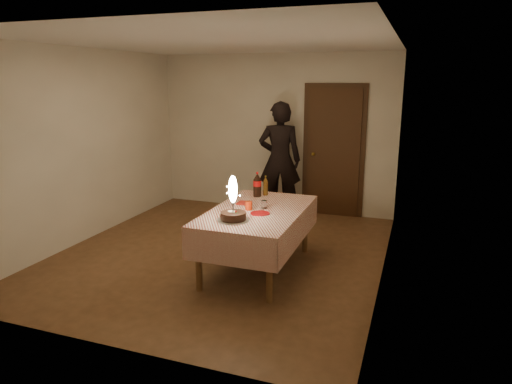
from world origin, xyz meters
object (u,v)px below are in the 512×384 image
dining_table (257,218)px  cola_bottle (257,185)px  birthday_cake (233,209)px  amber_bottle_left (266,186)px  red_plate (260,213)px  red_cup (249,205)px  clear_cup (264,204)px  photographer (280,160)px

dining_table → cola_bottle: cola_bottle is taller
birthday_cake → amber_bottle_left: birthday_cake is taller
birthday_cake → red_plate: (0.19, 0.32, -0.12)m
red_cup → birthday_cake: bearing=-91.7°
cola_bottle → birthday_cake: bearing=-84.5°
dining_table → clear_cup: 0.18m
dining_table → cola_bottle: bearing=109.9°
cola_bottle → clear_cup: bearing=-62.1°
clear_cup → amber_bottle_left: 0.62m
cola_bottle → photographer: bearing=96.7°
birthday_cake → dining_table: bearing=77.1°
red_plate → photographer: 2.36m
red_cup → clear_cup: red_cup is taller
red_cup → photographer: (-0.30, 2.20, 0.15)m
dining_table → photographer: 2.22m
red_plate → clear_cup: (-0.03, 0.23, 0.04)m
dining_table → cola_bottle: (-0.21, 0.57, 0.25)m
dining_table → photographer: bearing=100.3°
red_plate → dining_table: bearing=119.7°
red_cup → cola_bottle: size_ratio=0.31×
dining_table → birthday_cake: birthday_cake is taller
photographer → cola_bottle: bearing=-83.3°
amber_bottle_left → photographer: size_ratio=0.14×
red_plate → clear_cup: size_ratio=2.44×
red_cup → clear_cup: bearing=41.9°
clear_cup → cola_bottle: bearing=117.9°
dining_table → birthday_cake: bearing=-102.9°
red_plate → clear_cup: 0.24m
dining_table → red_plate: (0.08, -0.14, 0.10)m
birthday_cake → red_cup: birthday_cake is taller
dining_table → amber_bottle_left: amber_bottle_left is taller
red_plate → cola_bottle: (-0.29, 0.71, 0.15)m
birthday_cake → cola_bottle: bearing=95.5°
birthday_cake → red_cup: 0.44m
birthday_cake → red_plate: size_ratio=2.19×
photographer → birthday_cake: bearing=-83.8°
red_plate → red_cup: (-0.17, 0.11, 0.05)m
clear_cup → dining_table: bearing=-117.6°
photographer → amber_bottle_left: bearing=-80.0°
red_cup → amber_bottle_left: size_ratio=0.39×
red_plate → red_cup: 0.21m
birthday_cake → red_plate: bearing=59.9°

